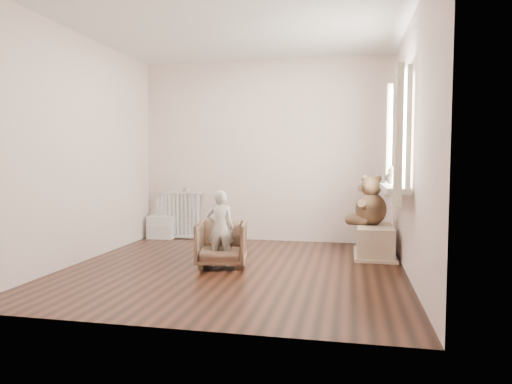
% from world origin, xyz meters
% --- Properties ---
extents(floor, '(3.60, 3.60, 0.01)m').
position_xyz_m(floor, '(0.00, 0.00, 0.00)').
color(floor, black).
rests_on(floor, ground).
extents(ceiling, '(3.60, 3.60, 0.01)m').
position_xyz_m(ceiling, '(0.00, 0.00, 2.60)').
color(ceiling, white).
rests_on(ceiling, ground).
extents(back_wall, '(3.60, 0.02, 2.60)m').
position_xyz_m(back_wall, '(0.00, 1.80, 1.30)').
color(back_wall, white).
rests_on(back_wall, ground).
extents(front_wall, '(3.60, 0.02, 2.60)m').
position_xyz_m(front_wall, '(0.00, -1.80, 1.30)').
color(front_wall, white).
rests_on(front_wall, ground).
extents(left_wall, '(0.02, 3.60, 2.60)m').
position_xyz_m(left_wall, '(-1.80, 0.00, 1.30)').
color(left_wall, white).
rests_on(left_wall, ground).
extents(right_wall, '(0.02, 3.60, 2.60)m').
position_xyz_m(right_wall, '(1.80, 0.00, 1.30)').
color(right_wall, white).
rests_on(right_wall, ground).
extents(window, '(0.03, 0.90, 1.10)m').
position_xyz_m(window, '(1.76, 0.30, 1.45)').
color(window, white).
rests_on(window, right_wall).
extents(window_sill, '(0.22, 1.10, 0.06)m').
position_xyz_m(window_sill, '(1.67, 0.30, 0.87)').
color(window_sill, silver).
rests_on(window_sill, right_wall).
extents(curtain_left, '(0.06, 0.26, 1.30)m').
position_xyz_m(curtain_left, '(1.65, -0.27, 1.39)').
color(curtain_left, beige).
rests_on(curtain_left, right_wall).
extents(curtain_right, '(0.06, 0.26, 1.30)m').
position_xyz_m(curtain_right, '(1.65, 0.87, 1.39)').
color(curtain_right, beige).
rests_on(curtain_right, right_wall).
extents(radiator, '(0.66, 0.13, 0.70)m').
position_xyz_m(radiator, '(-1.26, 1.68, 0.39)').
color(radiator, silver).
rests_on(radiator, floor).
extents(paper_doll, '(0.17, 0.02, 0.28)m').
position_xyz_m(paper_doll, '(-1.43, 1.68, 0.84)').
color(paper_doll, beige).
rests_on(paper_doll, radiator).
extents(tin_a, '(0.10, 0.10, 0.06)m').
position_xyz_m(tin_a, '(-1.16, 1.68, 0.73)').
color(tin_a, '#A59E8C').
rests_on(tin_a, radiator).
extents(toy_vanity, '(0.39, 0.28, 0.62)m').
position_xyz_m(toy_vanity, '(-1.53, 1.65, 0.28)').
color(toy_vanity, silver).
rests_on(toy_vanity, floor).
extents(armchair, '(0.61, 0.62, 0.49)m').
position_xyz_m(armchair, '(-0.16, 0.09, 0.25)').
color(armchair, brown).
rests_on(armchair, floor).
extents(child, '(0.33, 0.24, 0.82)m').
position_xyz_m(child, '(-0.16, 0.04, 0.43)').
color(child, silver).
rests_on(child, armchair).
extents(toy_bench, '(0.42, 0.80, 0.37)m').
position_xyz_m(toy_bench, '(1.52, 0.97, 0.20)').
color(toy_bench, '#C9B293').
rests_on(toy_bench, floor).
extents(teddy_bear, '(0.56, 0.48, 0.60)m').
position_xyz_m(teddy_bear, '(1.47, 1.05, 0.67)').
color(teddy_bear, '#3B281A').
rests_on(teddy_bear, toy_bench).
extents(plush_cat, '(0.17, 0.26, 0.21)m').
position_xyz_m(plush_cat, '(1.66, 0.37, 1.00)').
color(plush_cat, slate).
rests_on(plush_cat, window_sill).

